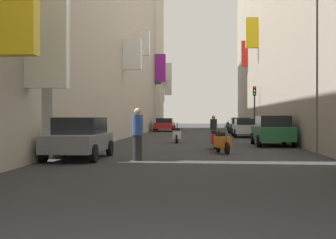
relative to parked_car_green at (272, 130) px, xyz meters
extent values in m
plane|color=#2D2D30|center=(-3.92, 8.98, -0.80)|extent=(140.00, 140.00, 0.00)
cube|color=white|center=(-8.27, -10.52, 2.95)|extent=(1.29, 0.38, 2.79)
cube|color=#B2A899|center=(-11.92, 8.70, 6.64)|extent=(6.00, 33.53, 14.88)
cube|color=white|center=(-8.31, 6.72, 4.88)|extent=(1.22, 0.51, 2.04)
cube|color=white|center=(-8.43, 13.65, 6.72)|extent=(0.98, 0.63, 2.03)
cube|color=#9E9384|center=(-11.92, 27.20, 9.29)|extent=(6.00, 3.48, 20.19)
cube|color=purple|center=(-8.32, 27.46, 6.14)|extent=(1.20, 0.52, 3.07)
cube|color=green|center=(-8.56, 27.64, 5.32)|extent=(0.72, 0.39, 1.99)
cube|color=#BCB29E|center=(-11.92, 33.96, 9.54)|extent=(6.00, 10.04, 20.70)
cube|color=white|center=(-8.60, 32.58, 3.33)|extent=(0.65, 0.58, 1.62)
cube|color=white|center=(-8.29, 36.81, 6.63)|extent=(1.26, 0.62, 2.24)
cube|color=white|center=(-8.35, 38.32, 5.01)|extent=(1.14, 0.35, 2.81)
cube|color=#9E9384|center=(4.08, 17.12, 8.00)|extent=(6.00, 43.72, 17.60)
cube|color=yellow|center=(0.56, 15.41, 7.77)|extent=(1.05, 0.49, 2.55)
cube|color=red|center=(0.75, 24.69, 7.28)|extent=(0.66, 0.57, 2.63)
cube|color=#236638|center=(0.00, 0.06, -0.16)|extent=(1.70, 4.28, 0.69)
cube|color=black|center=(0.00, -0.15, 0.46)|extent=(1.50, 2.40, 0.56)
cylinder|color=black|center=(-0.85, 1.47, -0.50)|extent=(0.18, 0.60, 0.60)
cylinder|color=black|center=(0.85, 1.47, -0.50)|extent=(0.18, 0.60, 0.60)
cylinder|color=black|center=(-0.85, -1.35, -0.50)|extent=(0.18, 0.60, 0.60)
cylinder|color=black|center=(0.85, -1.35, -0.50)|extent=(0.18, 0.60, 0.60)
cube|color=#B21E1E|center=(-7.49, 23.41, -0.20)|extent=(1.84, 4.18, 0.60)
cube|color=black|center=(-7.49, 23.62, 0.32)|extent=(1.62, 2.34, 0.45)
cylinder|color=black|center=(-6.57, 22.03, -0.50)|extent=(0.18, 0.60, 0.60)
cylinder|color=black|center=(-8.42, 22.03, -0.50)|extent=(0.18, 0.60, 0.60)
cylinder|color=black|center=(-6.57, 24.79, -0.50)|extent=(0.18, 0.60, 0.60)
cylinder|color=black|center=(-8.42, 24.79, -0.50)|extent=(0.18, 0.60, 0.60)
cube|color=slate|center=(-7.92, -8.18, -0.21)|extent=(1.67, 3.92, 0.58)
cube|color=black|center=(-7.92, -7.99, 0.37)|extent=(1.47, 2.19, 0.59)
cylinder|color=black|center=(-7.09, -9.47, -0.50)|extent=(0.18, 0.60, 0.60)
cylinder|color=black|center=(-8.76, -9.47, -0.50)|extent=(0.18, 0.60, 0.60)
cylinder|color=black|center=(-7.09, -6.89, -0.50)|extent=(0.18, 0.60, 0.60)
cylinder|color=black|center=(-8.76, -6.89, -0.50)|extent=(0.18, 0.60, 0.60)
cube|color=#B7B7BC|center=(-0.40, 10.23, -0.20)|extent=(1.77, 4.36, 0.61)
cube|color=black|center=(-0.40, 10.01, 0.33)|extent=(1.56, 2.44, 0.45)
cylinder|color=black|center=(-1.29, 11.66, -0.50)|extent=(0.18, 0.60, 0.60)
cylinder|color=black|center=(0.49, 11.66, -0.50)|extent=(0.18, 0.60, 0.60)
cylinder|color=black|center=(-1.29, 8.79, -0.50)|extent=(0.18, 0.60, 0.60)
cylinder|color=black|center=(0.49, 8.79, -0.50)|extent=(0.18, 0.60, 0.60)
cube|color=black|center=(-0.29, 17.26, -0.22)|extent=(1.76, 4.31, 0.56)
cube|color=black|center=(-0.29, 17.05, 0.34)|extent=(1.55, 2.41, 0.56)
cylinder|color=black|center=(-1.17, 18.68, -0.50)|extent=(0.18, 0.60, 0.60)
cylinder|color=black|center=(0.59, 18.68, -0.50)|extent=(0.18, 0.60, 0.60)
cylinder|color=black|center=(-1.17, 15.84, -0.50)|extent=(0.18, 0.60, 0.60)
cylinder|color=black|center=(0.59, 15.84, -0.50)|extent=(0.18, 0.60, 0.60)
cube|color=orange|center=(-2.78, -5.26, -0.34)|extent=(0.67, 1.16, 0.45)
cube|color=black|center=(-2.82, -5.06, -0.03)|extent=(0.44, 0.62, 0.16)
cylinder|color=#4C4C51|center=(-2.65, -5.79, -0.01)|extent=(0.12, 0.28, 0.68)
cylinder|color=black|center=(-2.62, -5.92, -0.56)|extent=(0.21, 0.49, 0.48)
cylinder|color=black|center=(-2.93, -4.59, -0.56)|extent=(0.21, 0.49, 0.48)
cube|color=#287F3D|center=(-0.68, 29.82, -0.34)|extent=(0.56, 1.07, 0.45)
cube|color=black|center=(-0.70, 29.63, -0.03)|extent=(0.38, 0.59, 0.16)
cylinder|color=#4C4C51|center=(-0.62, 30.33, -0.01)|extent=(0.09, 0.28, 0.68)
cylinder|color=black|center=(-0.60, 30.46, -0.56)|extent=(0.16, 0.49, 0.48)
cylinder|color=black|center=(-0.75, 29.19, -0.56)|extent=(0.16, 0.49, 0.48)
cube|color=silver|center=(-5.05, 2.25, -0.34)|extent=(0.46, 1.06, 0.45)
cube|color=black|center=(-5.05, 2.05, -0.03)|extent=(0.33, 0.57, 0.16)
cylinder|color=#4C4C51|center=(-5.06, 2.77, -0.01)|extent=(0.07, 0.27, 0.68)
cylinder|color=black|center=(-5.06, 2.90, -0.56)|extent=(0.11, 0.48, 0.48)
cylinder|color=black|center=(-5.04, 1.59, -0.56)|extent=(0.11, 0.48, 0.48)
cube|color=red|center=(-2.97, -2.96, -0.34)|extent=(0.49, 1.08, 0.45)
cube|color=black|center=(-2.98, -2.76, -0.03)|extent=(0.35, 0.58, 0.16)
cylinder|color=#4C4C51|center=(-2.94, -3.49, -0.01)|extent=(0.07, 0.28, 0.68)
cylinder|color=black|center=(-2.94, -3.62, -0.56)|extent=(0.12, 0.48, 0.48)
cylinder|color=black|center=(-3.01, -2.29, -0.56)|extent=(0.12, 0.48, 0.48)
cylinder|color=#272727|center=(-5.79, -8.62, -0.37)|extent=(0.44, 0.44, 0.87)
cylinder|color=#335199|center=(-5.79, -8.62, 0.40)|extent=(0.53, 0.53, 0.69)
sphere|color=tan|center=(-5.79, -8.62, 0.86)|extent=(0.23, 0.23, 0.23)
cylinder|color=#343434|center=(-2.97, 1.88, -0.42)|extent=(0.33, 0.33, 0.76)
cylinder|color=black|center=(-2.97, 1.88, 0.26)|extent=(0.39, 0.39, 0.60)
sphere|color=tan|center=(-2.97, 1.88, 0.67)|extent=(0.21, 0.21, 0.21)
cylinder|color=#2D2D2D|center=(0.65, 14.24, 0.81)|extent=(0.12, 0.12, 3.22)
cube|color=black|center=(0.65, 14.24, 2.79)|extent=(0.26, 0.26, 0.75)
sphere|color=red|center=(0.65, 14.10, 3.04)|extent=(0.14, 0.14, 0.14)
sphere|color=orange|center=(0.65, 14.10, 2.79)|extent=(0.14, 0.14, 0.14)
sphere|color=green|center=(0.65, 14.10, 2.54)|extent=(0.14, 0.14, 0.14)
camera|label=1|loc=(-3.57, -24.31, 0.69)|focal=49.82mm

